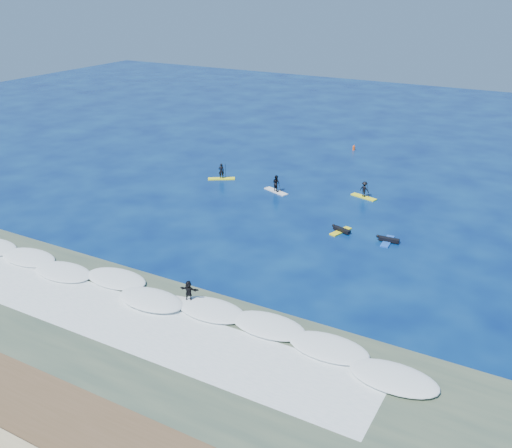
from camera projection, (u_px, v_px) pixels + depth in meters
The scene contains 11 objects.
ground at pixel (225, 239), 45.83m from camera, with size 160.00×160.00×0.00m, color #031148.
shallow_water at pixel (103, 324), 34.62m from camera, with size 90.00×13.00×0.01m, color #35483B.
breaking_wave at pixel (145, 295), 37.82m from camera, with size 40.00×6.00×0.30m, color white.
whitewater at pixel (114, 316), 35.42m from camera, with size 34.00×5.00×0.02m, color silver.
sup_paddler_left at pixel (221, 174), 59.34m from camera, with size 2.73×2.09×1.96m.
sup_paddler_center at pixel (276, 185), 55.74m from camera, with size 2.87×1.68×1.97m.
sup_paddler_right at pixel (364, 190), 54.31m from camera, with size 2.69×1.32×1.83m.
prone_paddler_near at pixel (341, 230), 47.12m from camera, with size 1.78×2.34×0.47m.
prone_paddler_far at pixel (388, 240), 45.33m from camera, with size 1.87×2.38×0.49m.
wave_surfer at pixel (189, 292), 36.50m from camera, with size 2.14×1.00×1.49m.
marker_buoy at pixel (354, 148), 69.46m from camera, with size 0.31×0.31×0.74m.
Camera 1 is at (22.49, -35.04, 19.34)m, focal length 40.00 mm.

